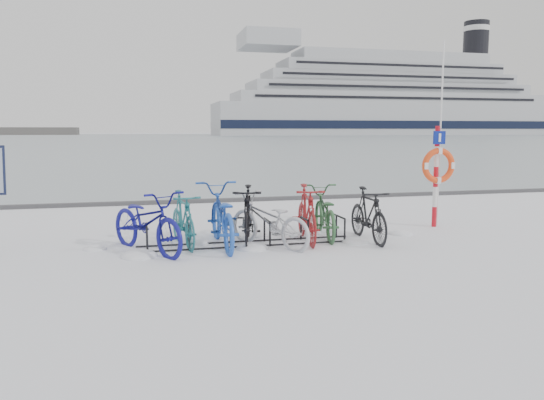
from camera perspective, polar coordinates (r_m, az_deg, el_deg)
name	(u,v)px	position (r m, az deg, el deg)	size (l,w,h in m)	color
ground	(248,245)	(9.75, -2.59, -4.82)	(900.00, 900.00, 0.00)	white
ice_sheet	(145,137)	(164.36, -13.46, 6.57)	(400.00, 298.00, 0.02)	#A9B5BF
quay_edge	(208,201)	(15.49, -6.93, -0.08)	(400.00, 0.25, 0.10)	#3F3F42
bike_rack	(248,235)	(9.71, -2.60, -3.78)	(4.00, 0.48, 0.46)	black
lifebuoy_station	(438,166)	(11.86, 17.42, 3.53)	(0.76, 0.22, 3.95)	red
cruise_ferry	(387,103)	(245.17, 12.29, 10.11)	(156.30, 29.44, 51.36)	silver
bike_0	(147,219)	(9.35, -13.30, -2.05)	(0.74, 2.13, 1.12)	navy
bike_1	(183,217)	(9.73, -9.56, -1.86)	(0.48, 1.71, 1.03)	#206D73
bike_2	(221,214)	(9.59, -5.50, -1.51)	(0.77, 2.22, 1.16)	blue
bike_3	(248,213)	(9.92, -2.63, -1.40)	(0.51, 1.82, 1.09)	black
bike_4	(268,219)	(9.53, -0.38, -2.04)	(0.66, 1.91, 1.00)	#B7B8BF
bike_5	(307,212)	(10.00, 3.76, -1.31)	(0.52, 1.83, 1.10)	maroon
bike_6	(324,211)	(10.46, 5.61, -1.13)	(0.68, 1.96, 1.03)	#305F36
bike_7	(368,213)	(10.21, 10.32, -1.39)	(0.49, 1.74, 1.04)	black
snow_drifts	(258,245)	(9.74, -1.55, -4.82)	(6.33, 1.79, 0.21)	white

